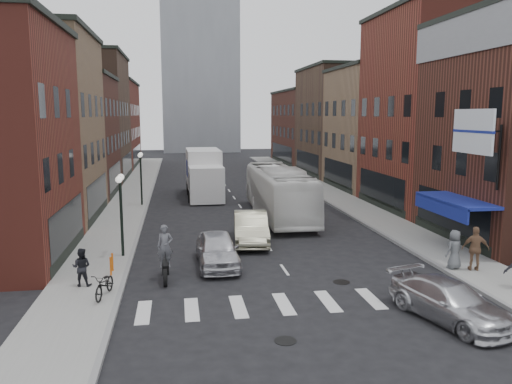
# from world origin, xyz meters

# --- Properties ---
(ground) EXTENTS (160.00, 160.00, 0.00)m
(ground) POSITION_xyz_m (0.00, 0.00, 0.00)
(ground) COLOR black
(ground) RESTS_ON ground
(sidewalk_left) EXTENTS (3.00, 74.00, 0.15)m
(sidewalk_left) POSITION_xyz_m (-8.50, 22.00, 0.07)
(sidewalk_left) COLOR gray
(sidewalk_left) RESTS_ON ground
(sidewalk_right) EXTENTS (3.00, 74.00, 0.15)m
(sidewalk_right) POSITION_xyz_m (8.50, 22.00, 0.07)
(sidewalk_right) COLOR gray
(sidewalk_right) RESTS_ON ground
(curb_left) EXTENTS (0.20, 74.00, 0.16)m
(curb_left) POSITION_xyz_m (-7.00, 22.00, 0.00)
(curb_left) COLOR gray
(curb_left) RESTS_ON ground
(curb_right) EXTENTS (0.20, 74.00, 0.16)m
(curb_right) POSITION_xyz_m (7.00, 22.00, 0.00)
(curb_right) COLOR gray
(curb_right) RESTS_ON ground
(crosswalk_stripes) EXTENTS (12.00, 2.20, 0.01)m
(crosswalk_stripes) POSITION_xyz_m (0.00, -3.00, 0.00)
(crosswalk_stripes) COLOR silver
(crosswalk_stripes) RESTS_ON ground
(bldg_left_mid_a) EXTENTS (10.30, 10.20, 12.30)m
(bldg_left_mid_a) POSITION_xyz_m (-14.99, 14.00, 6.15)
(bldg_left_mid_a) COLOR #947351
(bldg_left_mid_a) RESTS_ON ground
(bldg_left_mid_b) EXTENTS (10.30, 10.20, 10.30)m
(bldg_left_mid_b) POSITION_xyz_m (-14.99, 24.00, 5.15)
(bldg_left_mid_b) COLOR #4E261C
(bldg_left_mid_b) RESTS_ON ground
(bldg_left_far_a) EXTENTS (10.30, 12.20, 13.30)m
(bldg_left_far_a) POSITION_xyz_m (-14.99, 35.00, 6.65)
(bldg_left_far_a) COLOR #493024
(bldg_left_far_a) RESTS_ON ground
(bldg_left_far_b) EXTENTS (10.30, 16.20, 11.30)m
(bldg_left_far_b) POSITION_xyz_m (-14.99, 49.00, 5.65)
(bldg_left_far_b) COLOR maroon
(bldg_left_far_b) RESTS_ON ground
(bldg_right_mid_a) EXTENTS (10.30, 10.20, 14.30)m
(bldg_right_mid_a) POSITION_xyz_m (15.00, 14.00, 7.15)
(bldg_right_mid_a) COLOR maroon
(bldg_right_mid_a) RESTS_ON ground
(bldg_right_mid_b) EXTENTS (10.30, 10.20, 11.30)m
(bldg_right_mid_b) POSITION_xyz_m (14.99, 24.00, 5.65)
(bldg_right_mid_b) COLOR #947351
(bldg_right_mid_b) RESTS_ON ground
(bldg_right_far_a) EXTENTS (10.30, 12.20, 12.30)m
(bldg_right_far_a) POSITION_xyz_m (14.99, 35.00, 6.15)
(bldg_right_far_a) COLOR #493024
(bldg_right_far_a) RESTS_ON ground
(bldg_right_far_b) EXTENTS (10.30, 16.20, 10.30)m
(bldg_right_far_b) POSITION_xyz_m (14.99, 49.00, 5.15)
(bldg_right_far_b) COLOR #4E261C
(bldg_right_far_b) RESTS_ON ground
(awning_blue) EXTENTS (1.80, 5.00, 0.78)m
(awning_blue) POSITION_xyz_m (8.93, 2.50, 2.63)
(awning_blue) COLOR navy
(awning_blue) RESTS_ON ground
(billboard_sign) EXTENTS (1.52, 3.00, 3.70)m
(billboard_sign) POSITION_xyz_m (8.59, 0.50, 6.13)
(billboard_sign) COLOR black
(billboard_sign) RESTS_ON ground
(distant_tower) EXTENTS (14.00, 14.00, 50.00)m
(distant_tower) POSITION_xyz_m (0.00, 78.00, 25.00)
(distant_tower) COLOR #9399A0
(distant_tower) RESTS_ON ground
(streetlamp_near) EXTENTS (0.32, 1.22, 4.11)m
(streetlamp_near) POSITION_xyz_m (-7.40, 4.00, 2.91)
(streetlamp_near) COLOR black
(streetlamp_near) RESTS_ON ground
(streetlamp_far) EXTENTS (0.32, 1.22, 4.11)m
(streetlamp_far) POSITION_xyz_m (-7.40, 18.00, 2.91)
(streetlamp_far) COLOR black
(streetlamp_far) RESTS_ON ground
(bike_rack) EXTENTS (0.08, 0.68, 0.80)m
(bike_rack) POSITION_xyz_m (-7.60, 1.30, 0.55)
(bike_rack) COLOR #D8590C
(bike_rack) RESTS_ON sidewalk_left
(box_truck) EXTENTS (2.88, 9.12, 3.96)m
(box_truck) POSITION_xyz_m (-2.44, 21.90, 1.96)
(box_truck) COLOR white
(box_truck) RESTS_ON ground
(motorcycle_rider) EXTENTS (0.66, 2.36, 2.40)m
(motorcycle_rider) POSITION_xyz_m (-5.27, 0.41, 1.12)
(motorcycle_rider) COLOR black
(motorcycle_rider) RESTS_ON ground
(transit_bus) EXTENTS (3.01, 12.35, 3.43)m
(transit_bus) POSITION_xyz_m (2.13, 12.67, 1.72)
(transit_bus) COLOR white
(transit_bus) RESTS_ON ground
(sedan_left_near) EXTENTS (1.92, 4.63, 1.57)m
(sedan_left_near) POSITION_xyz_m (-2.95, 2.11, 0.78)
(sedan_left_near) COLOR silver
(sedan_left_near) RESTS_ON ground
(sedan_left_far) EXTENTS (2.27, 5.23, 1.67)m
(sedan_left_far) POSITION_xyz_m (-0.80, 6.00, 0.84)
(sedan_left_far) COLOR beige
(sedan_left_far) RESTS_ON ground
(curb_car) EXTENTS (3.16, 4.99, 1.35)m
(curb_car) POSITION_xyz_m (4.35, -5.32, 0.67)
(curb_car) COLOR silver
(curb_car) RESTS_ON ground
(parked_bicycle) EXTENTS (0.99, 1.90, 0.95)m
(parked_bicycle) POSITION_xyz_m (-7.50, -1.57, 0.63)
(parked_bicycle) COLOR black
(parked_bicycle) RESTS_ON sidewalk_left
(ped_left_solo) EXTENTS (0.81, 0.55, 1.55)m
(ped_left_solo) POSITION_xyz_m (-8.57, -0.17, 0.92)
(ped_left_solo) COLOR black
(ped_left_solo) RESTS_ON sidewalk_left
(ped_right_b) EXTENTS (1.27, 0.92, 1.96)m
(ped_right_b) POSITION_xyz_m (8.18, -0.80, 1.13)
(ped_right_b) COLOR brown
(ped_right_b) RESTS_ON sidewalk_right
(ped_right_c) EXTENTS (1.00, 0.82, 1.75)m
(ped_right_c) POSITION_xyz_m (7.40, -0.43, 1.03)
(ped_right_c) COLOR #595D61
(ped_right_c) RESTS_ON sidewalk_right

